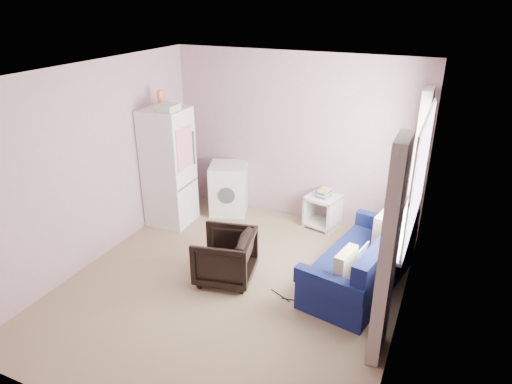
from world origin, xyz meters
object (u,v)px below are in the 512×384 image
armchair (225,254)px  side_table (323,209)px  washing_machine (229,188)px  fridge (169,167)px  sofa (364,265)px

armchair → side_table: (0.68, 1.82, -0.06)m
armchair → washing_machine: (-0.82, 1.68, 0.07)m
fridge → side_table: fridge is taller
armchair → side_table: 1.94m
washing_machine → sofa: (2.38, -1.15, -0.13)m
side_table → sofa: (0.88, -1.28, 0.00)m
armchair → sofa: sofa is taller
side_table → armchair: bearing=-110.6°
fridge → washing_machine: fridge is taller
armchair → fridge: bearing=-137.5°
side_table → sofa: 1.55m
armchair → washing_machine: washing_machine is taller
washing_machine → armchair: bearing=-84.4°
fridge → washing_machine: (0.64, 0.65, -0.47)m
side_table → sofa: bearing=-55.6°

